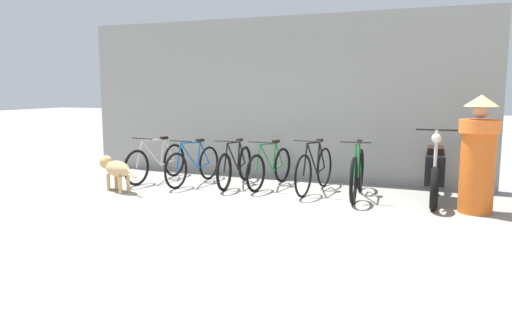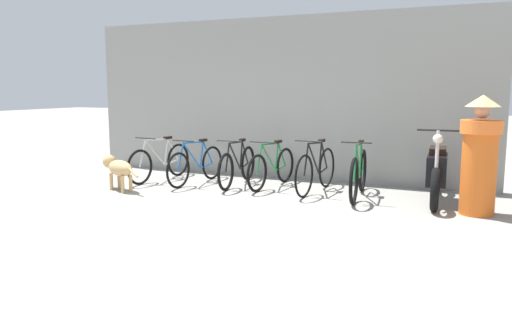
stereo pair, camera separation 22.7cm
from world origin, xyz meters
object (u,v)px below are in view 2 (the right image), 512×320
object	(u,v)px
bicycle_4	(316,170)
person_in_robes	(480,155)
bicycle_3	(272,168)
motorcycle	(437,173)
bicycle_0	(160,162)
bicycle_1	(196,165)
bicycle_5	(359,174)
stray_dog	(118,168)
bicycle_2	(237,166)

from	to	relation	value
bicycle_4	person_in_robes	xyz separation A→B (m)	(2.46, -0.53, 0.45)
bicycle_3	motorcycle	world-z (taller)	motorcycle
bicycle_0	bicycle_4	xyz separation A→B (m)	(3.01, 0.13, 0.03)
bicycle_1	bicycle_3	distance (m)	1.40
bicycle_0	bicycle_5	distance (m)	3.75
bicycle_0	stray_dog	world-z (taller)	bicycle_0
person_in_robes	bicycle_5	bearing A→B (deg)	-33.75
bicycle_1	bicycle_3	xyz separation A→B (m)	(1.38, 0.26, 0.00)
bicycle_5	stray_dog	xyz separation A→B (m)	(-3.85, -1.06, 0.01)
motorcycle	bicycle_3	bearing A→B (deg)	-94.20
bicycle_3	motorcycle	xyz separation A→B (m)	(2.72, -0.08, 0.11)
bicycle_1	bicycle_3	world-z (taller)	bicycle_3
bicycle_4	motorcycle	world-z (taller)	motorcycle
bicycle_3	motorcycle	distance (m)	2.72
bicycle_2	bicycle_3	size ratio (longest dim) A/B	1.03
motorcycle	bicycle_0	bearing A→B (deg)	-90.68
bicycle_5	bicycle_0	bearing A→B (deg)	-95.18
bicycle_2	bicycle_4	xyz separation A→B (m)	(1.46, -0.02, 0.03)
bicycle_2	bicycle_4	distance (m)	1.46
bicycle_4	motorcycle	size ratio (longest dim) A/B	0.86
bicycle_2	person_in_robes	bearing A→B (deg)	77.94
bicycle_5	person_in_robes	bearing A→B (deg)	72.57
bicycle_4	bicycle_0	bearing A→B (deg)	-82.30
bicycle_3	bicycle_2	bearing A→B (deg)	-74.79
bicycle_2	bicycle_3	world-z (taller)	bicycle_2
bicycle_4	stray_dog	distance (m)	3.34
bicycle_3	bicycle_4	bearing A→B (deg)	88.84
bicycle_1	bicycle_2	world-z (taller)	bicycle_2
bicycle_5	bicycle_2	bearing A→B (deg)	-99.13
bicycle_1	bicycle_3	bearing A→B (deg)	106.58
bicycle_0	bicycle_5	world-z (taller)	bicycle_5
stray_dog	person_in_robes	bearing A→B (deg)	-150.35
bicycle_3	person_in_robes	bearing A→B (deg)	85.50
motorcycle	stray_dog	bearing A→B (deg)	-78.66
motorcycle	stray_dog	distance (m)	5.15
bicycle_1	bicycle_4	bearing A→B (deg)	99.67
bicycle_0	bicycle_4	world-z (taller)	bicycle_4
bicycle_1	bicycle_4	size ratio (longest dim) A/B	0.99
bicycle_0	bicycle_5	bearing A→B (deg)	95.99
bicycle_0	bicycle_3	size ratio (longest dim) A/B	1.04
bicycle_0	motorcycle	xyz separation A→B (m)	(4.89, 0.16, 0.11)
stray_dog	bicycle_1	bearing A→B (deg)	-107.69
bicycle_5	stray_dog	distance (m)	3.99
bicycle_5	motorcycle	size ratio (longest dim) A/B	0.90
bicycle_0	stray_dog	size ratio (longest dim) A/B	1.66
bicycle_0	bicycle_5	size ratio (longest dim) A/B	0.98
bicycle_2	bicycle_5	size ratio (longest dim) A/B	0.97
bicycle_1	person_in_robes	bearing A→B (deg)	91.18
bicycle_2	bicycle_4	size ratio (longest dim) A/B	1.02
bicycle_2	bicycle_5	bearing A→B (deg)	81.63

